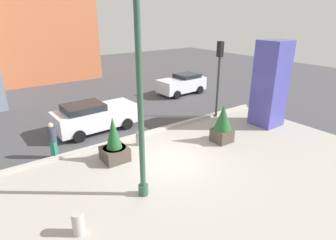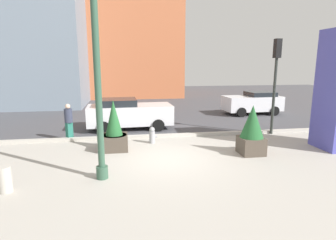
# 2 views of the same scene
# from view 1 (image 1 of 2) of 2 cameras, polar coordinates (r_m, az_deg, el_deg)

# --- Properties ---
(ground_plane) EXTENTS (60.00, 60.00, 0.00)m
(ground_plane) POSITION_cam_1_polar(r_m,az_deg,el_deg) (15.79, -8.33, -2.50)
(ground_plane) COLOR #47474C
(plaza_pavement) EXTENTS (18.00, 10.00, 0.02)m
(plaza_pavement) POSITION_cam_1_polar(r_m,az_deg,el_deg) (11.39, 6.35, -12.26)
(plaza_pavement) COLOR #ADA89E
(plaza_pavement) RESTS_ON ground_plane
(curb_strip) EXTENTS (18.00, 0.24, 0.16)m
(curb_strip) POSITION_cam_1_polar(r_m,az_deg,el_deg) (15.04, -6.77, -3.30)
(curb_strip) COLOR #B7B2A8
(curb_strip) RESTS_ON ground_plane
(lamp_post) EXTENTS (0.44, 0.44, 7.77)m
(lamp_post) POSITION_cam_1_polar(r_m,az_deg,el_deg) (8.98, -5.74, 5.23)
(lamp_post) COLOR #335642
(lamp_post) RESTS_ON ground_plane
(art_pillar_blue) EXTENTS (1.50, 1.50, 4.88)m
(art_pillar_blue) POSITION_cam_1_polar(r_m,az_deg,el_deg) (17.07, 20.09, 6.86)
(art_pillar_blue) COLOR #4C4CAD
(art_pillar_blue) RESTS_ON ground_plane
(potted_plant_near_left) EXTENTS (0.91, 0.91, 1.95)m
(potted_plant_near_left) POSITION_cam_1_polar(r_m,az_deg,el_deg) (14.41, 11.07, -0.82)
(potted_plant_near_left) COLOR #4C4238
(potted_plant_near_left) RESTS_ON ground_plane
(potted_plant_mid_plaza) EXTENTS (1.08, 1.08, 2.08)m
(potted_plant_mid_plaza) POSITION_cam_1_polar(r_m,az_deg,el_deg) (12.62, -10.91, -4.79)
(potted_plant_mid_plaza) COLOR #4C4238
(potted_plant_mid_plaza) RESTS_ON ground_plane
(fire_hydrant) EXTENTS (0.36, 0.26, 0.75)m
(fire_hydrant) POSITION_cam_1_polar(r_m,az_deg,el_deg) (14.06, -6.04, -3.76)
(fire_hydrant) COLOR #99999E
(fire_hydrant) RESTS_ON ground_plane
(concrete_bollard) EXTENTS (0.36, 0.36, 0.75)m
(concrete_bollard) POSITION_cam_1_polar(r_m,az_deg,el_deg) (9.24, -17.81, -19.42)
(concrete_bollard) COLOR #B2ADA3
(concrete_bollard) RESTS_ON ground_plane
(traffic_light_far_side) EXTENTS (0.28, 0.42, 4.69)m
(traffic_light_far_side) POSITION_cam_1_polar(r_m,az_deg,el_deg) (17.47, 10.34, 10.49)
(traffic_light_far_side) COLOR #333833
(traffic_light_far_side) RESTS_ON ground_plane
(car_curb_east) EXTENTS (4.05, 2.20, 1.58)m
(car_curb_east) POSITION_cam_1_polar(r_m,az_deg,el_deg) (23.11, 2.85, 7.37)
(car_curb_east) COLOR silver
(car_curb_east) RESTS_ON ground_plane
(car_intersection) EXTENTS (4.61, 2.25, 1.66)m
(car_intersection) POSITION_cam_1_polar(r_m,az_deg,el_deg) (16.13, -14.67, 0.78)
(car_intersection) COLOR silver
(car_intersection) RESTS_ON ground_plane
(pedestrian_crossing) EXTENTS (0.51, 0.51, 1.71)m
(pedestrian_crossing) POSITION_cam_1_polar(r_m,az_deg,el_deg) (13.60, -22.46, -3.52)
(pedestrian_crossing) COLOR #236656
(pedestrian_crossing) RESTS_ON ground_plane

